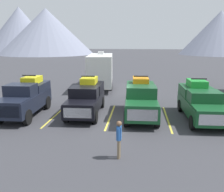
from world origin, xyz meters
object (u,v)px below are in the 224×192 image
person_a (119,137)px  pickup_truck_b (86,97)px  pickup_truck_a (26,97)px  pickup_truck_c (141,98)px  pickup_truck_d (200,102)px  camper_trailer_a (101,70)px

person_a → pickup_truck_b: bearing=113.5°
pickup_truck_a → pickup_truck_c: size_ratio=0.94×
pickup_truck_a → pickup_truck_c: 7.84m
pickup_truck_d → camper_trailer_a: 12.22m
person_a → camper_trailer_a: bearing=101.8°
pickup_truck_b → pickup_truck_c: 3.78m
pickup_truck_b → pickup_truck_c: (3.78, -0.21, 0.07)m
pickup_truck_a → person_a: bearing=-39.6°
pickup_truck_a → person_a: pickup_truck_a is taller
pickup_truck_b → person_a: bearing=-66.5°
pickup_truck_a → pickup_truck_c: bearing=4.4°
pickup_truck_b → pickup_truck_d: size_ratio=0.96×
pickup_truck_b → person_a: size_ratio=3.17×
camper_trailer_a → person_a: size_ratio=4.49×
pickup_truck_b → person_a: (2.83, -6.50, -0.16)m
pickup_truck_c → camper_trailer_a: 9.98m
pickup_truck_a → pickup_truck_d: pickup_truck_a is taller
pickup_truck_d → person_a: pickup_truck_d is taller
pickup_truck_b → pickup_truck_d: 7.66m
pickup_truck_b → pickup_truck_d: pickup_truck_b is taller
camper_trailer_a → pickup_truck_d: bearing=-48.7°
pickup_truck_a → pickup_truck_c: (7.82, 0.61, -0.02)m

